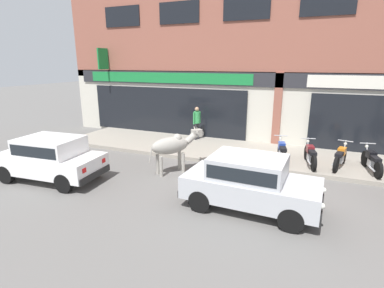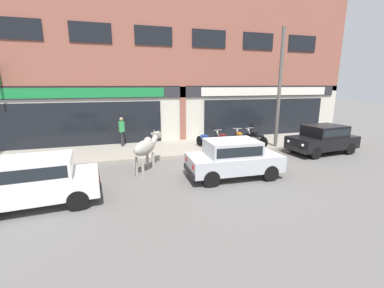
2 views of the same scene
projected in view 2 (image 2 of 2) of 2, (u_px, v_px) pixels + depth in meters
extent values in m
plane|color=#605E5B|center=(218.00, 171.00, 10.66)|extent=(90.00, 90.00, 0.00)
cube|color=gray|center=(191.00, 147.00, 14.34)|extent=(19.00, 3.52, 0.15)
cube|color=#8E5142|center=(181.00, 29.00, 14.75)|extent=(23.00, 0.55, 7.13)
cube|color=beige|center=(182.00, 114.00, 15.87)|extent=(23.00, 0.55, 3.40)
cube|color=#28282D|center=(183.00, 92.00, 15.27)|extent=(22.08, 0.08, 0.64)
cube|color=black|center=(81.00, 125.00, 14.03)|extent=(8.74, 0.10, 2.40)
cube|color=#197A38|center=(78.00, 93.00, 13.63)|extent=(9.20, 0.05, 0.52)
cube|color=#8E5142|center=(183.00, 115.00, 15.59)|extent=(0.36, 0.12, 3.40)
cube|color=black|center=(266.00, 117.00, 17.25)|extent=(8.74, 0.10, 2.40)
cube|color=silver|center=(267.00, 91.00, 16.85)|extent=(9.20, 0.05, 0.52)
cube|color=black|center=(18.00, 29.00, 12.30)|extent=(2.09, 0.06, 1.00)
cube|color=black|center=(91.00, 32.00, 13.21)|extent=(2.09, 0.06, 1.00)
cube|color=black|center=(154.00, 36.00, 14.13)|extent=(2.09, 0.06, 1.00)
cube|color=black|center=(209.00, 39.00, 15.04)|extent=(2.09, 0.06, 1.00)
cube|color=black|center=(258.00, 41.00, 15.95)|extent=(2.09, 0.06, 1.00)
cube|color=black|center=(302.00, 44.00, 16.86)|extent=(2.09, 0.06, 1.00)
ellipsoid|color=#9E998E|center=(144.00, 148.00, 10.27)|extent=(1.25, 1.43, 0.60)
sphere|color=#9E998E|center=(148.00, 141.00, 10.47)|extent=(0.32, 0.32, 0.32)
cylinder|color=#9E998E|center=(147.00, 160.00, 10.86)|extent=(0.12, 0.12, 0.72)
cylinder|color=#9E998E|center=(153.00, 161.00, 10.77)|extent=(0.12, 0.12, 0.72)
cylinder|color=#9E998E|center=(136.00, 166.00, 10.07)|extent=(0.12, 0.12, 0.72)
cylinder|color=#9E998E|center=(143.00, 167.00, 9.97)|extent=(0.12, 0.12, 0.72)
cylinder|color=#9E998E|center=(154.00, 140.00, 10.98)|extent=(0.47, 0.52, 0.43)
cube|color=#9E998E|center=(157.00, 135.00, 11.18)|extent=(0.39, 0.42, 0.26)
cube|color=slate|center=(159.00, 135.00, 11.36)|extent=(0.21, 0.21, 0.14)
cone|color=beige|center=(154.00, 131.00, 11.14)|extent=(0.11, 0.13, 0.19)
cone|color=beige|center=(158.00, 131.00, 11.07)|extent=(0.11, 0.13, 0.19)
cube|color=#9E998E|center=(153.00, 134.00, 11.15)|extent=(0.14, 0.12, 0.10)
cube|color=#9E998E|center=(159.00, 134.00, 11.04)|extent=(0.14, 0.12, 0.10)
cylinder|color=#9E998E|center=(135.00, 158.00, 9.64)|extent=(0.13, 0.16, 0.60)
cylinder|color=black|center=(252.00, 162.00, 10.82)|extent=(0.61, 0.20, 0.60)
cylinder|color=black|center=(270.00, 173.00, 9.46)|extent=(0.61, 0.20, 0.60)
cylinder|color=black|center=(200.00, 166.00, 10.25)|extent=(0.61, 0.20, 0.60)
cylinder|color=black|center=(211.00, 179.00, 8.89)|extent=(0.61, 0.20, 0.60)
cube|color=#B2B5BA|center=(234.00, 162.00, 9.79)|extent=(3.55, 1.72, 0.60)
cube|color=#B2B5BA|center=(232.00, 148.00, 9.63)|extent=(1.95, 1.50, 0.56)
cube|color=black|center=(232.00, 148.00, 9.63)|extent=(1.80, 1.52, 0.35)
cube|color=black|center=(274.00, 164.00, 10.26)|extent=(0.17, 1.52, 0.20)
cube|color=black|center=(190.00, 171.00, 9.41)|extent=(0.17, 1.52, 0.20)
sphere|color=silver|center=(268.00, 154.00, 10.66)|extent=(0.14, 0.14, 0.14)
sphere|color=silver|center=(282.00, 160.00, 9.75)|extent=(0.14, 0.14, 0.14)
cube|color=red|center=(186.00, 159.00, 9.80)|extent=(0.04, 0.16, 0.14)
cube|color=red|center=(193.00, 167.00, 8.86)|extent=(0.04, 0.16, 0.14)
cylinder|color=black|center=(316.00, 153.00, 12.22)|extent=(0.61, 0.23, 0.60)
cylinder|color=black|center=(294.00, 146.00, 13.52)|extent=(0.61, 0.23, 0.60)
cylinder|color=black|center=(350.00, 149.00, 13.04)|extent=(0.61, 0.23, 0.60)
cylinder|color=black|center=(326.00, 143.00, 14.35)|extent=(0.61, 0.23, 0.60)
cube|color=black|center=(322.00, 142.00, 13.21)|extent=(3.62, 1.89, 0.60)
cube|color=black|center=(325.00, 131.00, 13.12)|extent=(2.02, 1.60, 0.56)
cube|color=black|center=(325.00, 131.00, 13.12)|extent=(1.87, 1.60, 0.35)
cube|color=black|center=(295.00, 149.00, 12.65)|extent=(0.25, 1.52, 0.20)
cube|color=black|center=(345.00, 143.00, 13.88)|extent=(0.25, 1.52, 0.20)
sphere|color=silver|center=(303.00, 145.00, 12.13)|extent=(0.14, 0.14, 0.14)
sphere|color=silver|center=(288.00, 141.00, 13.00)|extent=(0.14, 0.14, 0.14)
cube|color=red|center=(355.00, 139.00, 13.37)|extent=(0.04, 0.16, 0.14)
cube|color=red|center=(338.00, 136.00, 14.27)|extent=(0.04, 0.16, 0.14)
cylinder|color=black|center=(78.00, 200.00, 7.25)|extent=(0.61, 0.23, 0.60)
cylinder|color=black|center=(80.00, 182.00, 8.56)|extent=(0.61, 0.23, 0.60)
cube|color=white|center=(35.00, 187.00, 7.43)|extent=(3.62, 1.88, 0.60)
cube|color=white|center=(36.00, 167.00, 7.34)|extent=(2.01, 1.59, 0.56)
cube|color=black|center=(36.00, 167.00, 7.34)|extent=(1.86, 1.60, 0.35)
cube|color=black|center=(99.00, 185.00, 8.09)|extent=(0.24, 1.52, 0.20)
cube|color=red|center=(99.00, 181.00, 7.58)|extent=(0.04, 0.16, 0.14)
cube|color=red|center=(98.00, 171.00, 8.48)|extent=(0.04, 0.16, 0.14)
cylinder|color=black|center=(200.00, 141.00, 14.20)|extent=(0.23, 0.57, 0.56)
cylinder|color=black|center=(213.00, 146.00, 13.15)|extent=(0.23, 0.57, 0.56)
cube|color=#B2B5BA|center=(206.00, 143.00, 13.65)|extent=(0.27, 0.36, 0.24)
cube|color=navy|center=(205.00, 137.00, 13.73)|extent=(0.33, 0.45, 0.24)
cube|color=black|center=(209.00, 139.00, 13.40)|extent=(0.34, 0.56, 0.12)
cylinder|color=#B2B5BA|center=(200.00, 136.00, 14.09)|extent=(0.10, 0.27, 0.59)
cylinder|color=#B2B5BA|center=(200.00, 131.00, 14.06)|extent=(0.51, 0.15, 0.03)
sphere|color=silver|center=(199.00, 133.00, 14.13)|extent=(0.12, 0.12, 0.12)
cylinder|color=#B2B5BA|center=(208.00, 146.00, 13.31)|extent=(0.17, 0.48, 0.06)
cylinder|color=black|center=(217.00, 140.00, 14.43)|extent=(0.23, 0.57, 0.56)
cylinder|color=black|center=(231.00, 145.00, 13.37)|extent=(0.23, 0.57, 0.56)
cube|color=#B2B5BA|center=(224.00, 142.00, 13.87)|extent=(0.27, 0.36, 0.24)
cube|color=maroon|center=(223.00, 136.00, 13.95)|extent=(0.33, 0.44, 0.24)
cube|color=black|center=(227.00, 138.00, 13.62)|extent=(0.33, 0.56, 0.12)
cylinder|color=#B2B5BA|center=(218.00, 135.00, 14.31)|extent=(0.10, 0.27, 0.59)
cylinder|color=#B2B5BA|center=(218.00, 130.00, 14.28)|extent=(0.51, 0.15, 0.03)
sphere|color=silver|center=(217.00, 132.00, 14.36)|extent=(0.12, 0.12, 0.12)
cylinder|color=#B2B5BA|center=(227.00, 145.00, 13.53)|extent=(0.17, 0.48, 0.06)
cylinder|color=black|center=(237.00, 138.00, 14.93)|extent=(0.23, 0.57, 0.56)
cylinder|color=black|center=(242.00, 143.00, 13.71)|extent=(0.23, 0.57, 0.56)
cube|color=#B2B5BA|center=(240.00, 140.00, 14.29)|extent=(0.27, 0.36, 0.24)
cube|color=orange|center=(239.00, 135.00, 14.39)|extent=(0.33, 0.45, 0.24)
cube|color=black|center=(241.00, 137.00, 14.00)|extent=(0.34, 0.56, 0.12)
cylinder|color=#B2B5BA|center=(237.00, 133.00, 14.80)|extent=(0.10, 0.27, 0.59)
cylinder|color=#B2B5BA|center=(237.00, 128.00, 14.78)|extent=(0.51, 0.15, 0.03)
sphere|color=silver|center=(237.00, 130.00, 14.86)|extent=(0.12, 0.12, 0.12)
cylinder|color=#B2B5BA|center=(239.00, 143.00, 13.95)|extent=(0.17, 0.48, 0.06)
cylinder|color=black|center=(248.00, 138.00, 15.06)|extent=(0.21, 0.57, 0.56)
cylinder|color=black|center=(264.00, 142.00, 13.98)|extent=(0.21, 0.57, 0.56)
cube|color=#B2B5BA|center=(256.00, 139.00, 14.49)|extent=(0.26, 0.35, 0.24)
cube|color=black|center=(254.00, 134.00, 14.57)|extent=(0.31, 0.44, 0.24)
cube|color=black|center=(259.00, 136.00, 14.23)|extent=(0.32, 0.55, 0.12)
cylinder|color=#B2B5BA|center=(249.00, 133.00, 14.94)|extent=(0.09, 0.27, 0.59)
cylinder|color=#B2B5BA|center=(249.00, 128.00, 14.91)|extent=(0.52, 0.13, 0.03)
sphere|color=silver|center=(248.00, 130.00, 14.99)|extent=(0.12, 0.12, 0.12)
cylinder|color=#B2B5BA|center=(259.00, 142.00, 14.15)|extent=(0.15, 0.48, 0.06)
cylinder|color=#2D2D33|center=(122.00, 139.00, 14.07)|extent=(0.11, 0.11, 0.82)
cylinder|color=#2D2D33|center=(123.00, 138.00, 14.24)|extent=(0.11, 0.11, 0.82)
cylinder|color=#33934C|center=(122.00, 126.00, 14.00)|extent=(0.32, 0.32, 0.56)
cylinder|color=#33934C|center=(120.00, 128.00, 13.80)|extent=(0.08, 0.08, 0.56)
cylinder|color=#33934C|center=(123.00, 126.00, 14.21)|extent=(0.08, 0.08, 0.56)
sphere|color=tan|center=(121.00, 119.00, 13.91)|extent=(0.20, 0.20, 0.20)
cylinder|color=#595651|center=(279.00, 89.00, 13.49)|extent=(0.18, 0.18, 6.17)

